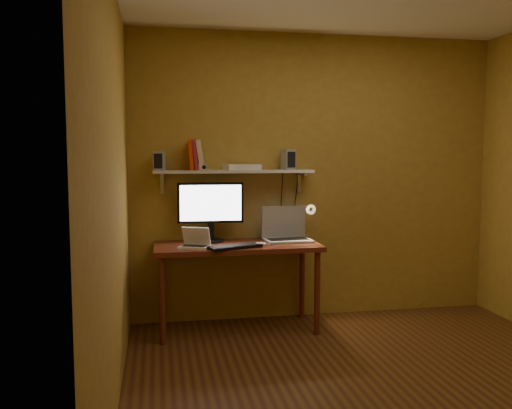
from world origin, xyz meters
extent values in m
cube|color=brown|center=(0.00, 0.00, -0.01)|extent=(3.40, 3.20, 0.02)
cube|color=#AB8B34|center=(0.00, 1.61, 1.30)|extent=(3.40, 0.02, 2.60)
cube|color=#AB8B34|center=(-1.71, 0.00, 1.30)|extent=(0.02, 3.20, 2.60)
cube|color=maroon|center=(-0.78, 1.28, 0.73)|extent=(1.40, 0.60, 0.04)
cylinder|color=maroon|center=(-1.42, 1.04, 0.35)|extent=(0.05, 0.05, 0.71)
cylinder|color=maroon|center=(-0.14, 1.04, 0.35)|extent=(0.05, 0.05, 0.71)
cylinder|color=maroon|center=(-1.42, 1.52, 0.35)|extent=(0.05, 0.05, 0.71)
cylinder|color=maroon|center=(-0.14, 1.52, 0.35)|extent=(0.05, 0.05, 0.71)
cube|color=silver|center=(-0.78, 1.47, 1.36)|extent=(1.40, 0.25, 0.02)
cube|color=silver|center=(-1.40, 1.58, 1.26)|extent=(0.03, 0.03, 0.18)
cube|color=silver|center=(-0.16, 1.58, 1.26)|extent=(0.03, 0.03, 0.18)
cylinder|color=black|center=(-0.99, 1.44, 0.76)|extent=(0.25, 0.25, 0.02)
cube|color=black|center=(-0.99, 1.44, 0.85)|extent=(0.06, 0.05, 0.18)
cube|color=black|center=(-0.99, 1.44, 1.09)|extent=(0.57, 0.06, 0.35)
cube|color=white|center=(-0.99, 1.43, 1.09)|extent=(0.53, 0.02, 0.31)
cube|color=#93969B|center=(-0.33, 1.34, 0.76)|extent=(0.42, 0.31, 0.02)
cube|color=black|center=(-0.33, 1.34, 0.77)|extent=(0.35, 0.18, 0.00)
cube|color=#93969B|center=(-0.34, 1.46, 0.91)|extent=(0.40, 0.07, 0.28)
cube|color=#121E3A|center=(-0.34, 1.46, 0.91)|extent=(0.36, 0.05, 0.24)
cube|color=white|center=(-1.16, 1.14, 0.76)|extent=(0.27, 0.24, 0.02)
cube|color=black|center=(-1.16, 1.14, 0.77)|extent=(0.21, 0.16, 0.00)
cube|color=white|center=(-1.14, 1.19, 0.84)|extent=(0.24, 0.16, 0.15)
cube|color=black|center=(-1.14, 1.19, 0.84)|extent=(0.21, 0.13, 0.13)
cube|color=black|center=(-0.83, 1.08, 0.76)|extent=(0.46, 0.29, 0.02)
ellipsoid|color=white|center=(-0.61, 1.15, 0.77)|extent=(0.10, 0.07, 0.03)
cube|color=silver|center=(-0.12, 1.52, 0.74)|extent=(0.05, 0.06, 0.08)
cylinder|color=silver|center=(-0.12, 1.52, 0.89)|extent=(0.02, 0.02, 0.28)
cylinder|color=silver|center=(-0.12, 1.44, 1.03)|extent=(0.01, 0.16, 0.01)
cone|color=silver|center=(-0.12, 1.36, 1.03)|extent=(0.09, 0.09, 0.09)
sphere|color=#FFE0A5|center=(-0.12, 1.34, 1.03)|extent=(0.04, 0.04, 0.04)
cube|color=#93969B|center=(-1.42, 1.47, 1.46)|extent=(0.11, 0.11, 0.16)
cube|color=#93969B|center=(-0.29, 1.48, 1.46)|extent=(0.13, 0.13, 0.18)
cube|color=#E13200|center=(-1.15, 1.49, 1.51)|extent=(0.08, 0.18, 0.26)
cube|color=maroon|center=(-1.11, 1.49, 1.51)|extent=(0.08, 0.18, 0.26)
cube|color=beige|center=(-1.07, 1.49, 1.51)|extent=(0.09, 0.19, 0.26)
cube|color=silver|center=(-1.05, 1.42, 1.40)|extent=(0.09, 0.03, 0.05)
cylinder|color=black|center=(-1.05, 1.41, 1.40)|extent=(0.03, 0.02, 0.03)
cube|color=white|center=(-0.71, 1.46, 1.40)|extent=(0.33, 0.25, 0.05)
camera|label=1|loc=(-1.45, -3.23, 1.52)|focal=38.00mm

